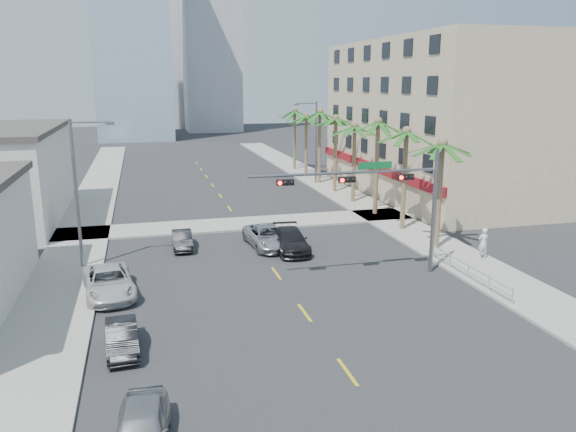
% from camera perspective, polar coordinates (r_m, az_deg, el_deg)
% --- Properties ---
extents(ground, '(260.00, 260.00, 0.00)m').
position_cam_1_polar(ground, '(24.58, 4.38, -13.34)').
color(ground, '#262628').
rests_on(ground, ground).
extents(sidewalk_right, '(4.00, 120.00, 0.15)m').
position_cam_1_polar(sidewalk_right, '(46.36, 10.43, -0.46)').
color(sidewalk_right, gray).
rests_on(sidewalk_right, ground).
extents(sidewalk_left, '(4.00, 120.00, 0.15)m').
position_cam_1_polar(sidewalk_left, '(42.42, -20.49, -2.41)').
color(sidewalk_left, gray).
rests_on(sidewalk_left, ground).
extents(sidewalk_cross, '(80.00, 4.00, 0.15)m').
position_cam_1_polar(sidewalk_cross, '(44.69, -4.78, -0.80)').
color(sidewalk_cross, gray).
rests_on(sidewalk_cross, ground).
extents(building_right, '(15.25, 28.00, 15.00)m').
position_cam_1_polar(building_right, '(58.65, 15.58, 9.51)').
color(building_right, tan).
rests_on(building_right, ground).
extents(tower_far_left, '(14.00, 14.00, 48.00)m').
position_cam_1_polar(tower_far_left, '(116.42, -15.79, 19.40)').
color(tower_far_left, '#99B2C6').
rests_on(tower_far_left, ground).
extents(tower_far_center, '(16.00, 16.00, 42.00)m').
position_cam_1_polar(tower_far_center, '(146.09, -13.50, 17.04)').
color(tower_far_center, '#ADADB2').
rests_on(tower_far_center, ground).
extents(traffic_signal_mast, '(11.12, 0.54, 7.20)m').
position_cam_1_polar(traffic_signal_mast, '(32.06, 9.74, 2.49)').
color(traffic_signal_mast, slate).
rests_on(traffic_signal_mast, ground).
extents(palm_tree_0, '(4.80, 4.80, 7.80)m').
position_cam_1_polar(palm_tree_0, '(37.97, 15.42, 6.98)').
color(palm_tree_0, brown).
rests_on(palm_tree_0, ground).
extents(palm_tree_1, '(4.80, 4.80, 8.16)m').
position_cam_1_polar(palm_tree_1, '(42.50, 11.95, 8.29)').
color(palm_tree_1, brown).
rests_on(palm_tree_1, ground).
extents(palm_tree_2, '(4.80, 4.80, 8.52)m').
position_cam_1_polar(palm_tree_2, '(47.17, 9.15, 9.32)').
color(palm_tree_2, brown).
rests_on(palm_tree_2, ground).
extents(palm_tree_3, '(4.80, 4.80, 7.80)m').
position_cam_1_polar(palm_tree_3, '(52.01, 6.80, 9.00)').
color(palm_tree_3, brown).
rests_on(palm_tree_3, ground).
extents(palm_tree_4, '(4.80, 4.80, 8.16)m').
position_cam_1_polar(palm_tree_4, '(56.85, 4.89, 9.77)').
color(palm_tree_4, brown).
rests_on(palm_tree_4, ground).
extents(palm_tree_5, '(4.80, 4.80, 8.52)m').
position_cam_1_polar(palm_tree_5, '(61.75, 3.27, 10.42)').
color(palm_tree_5, brown).
rests_on(palm_tree_5, ground).
extents(palm_tree_6, '(4.80, 4.80, 7.80)m').
position_cam_1_polar(palm_tree_6, '(66.75, 1.87, 10.06)').
color(palm_tree_6, brown).
rests_on(palm_tree_6, ground).
extents(palm_tree_7, '(4.80, 4.80, 8.16)m').
position_cam_1_polar(palm_tree_7, '(71.72, 0.68, 10.59)').
color(palm_tree_7, brown).
rests_on(palm_tree_7, ground).
extents(streetlight_left, '(2.55, 0.25, 9.00)m').
position_cam_1_polar(streetlight_left, '(35.41, -20.44, 2.85)').
color(streetlight_left, slate).
rests_on(streetlight_left, ground).
extents(streetlight_right, '(2.55, 0.25, 9.00)m').
position_cam_1_polar(streetlight_right, '(61.77, 2.70, 7.89)').
color(streetlight_right, slate).
rests_on(streetlight_right, ground).
extents(guardrail, '(0.08, 8.08, 1.00)m').
position_cam_1_polar(guardrail, '(33.62, 17.88, -5.21)').
color(guardrail, silver).
rests_on(guardrail, ground).
extents(car_parked_near, '(2.02, 4.28, 1.42)m').
position_cam_1_polar(car_parked_near, '(18.94, -14.65, -20.20)').
color(car_parked_near, '#A4A5A9').
rests_on(car_parked_near, ground).
extents(car_parked_mid, '(1.51, 3.77, 1.22)m').
position_cam_1_polar(car_parked_mid, '(25.09, -16.52, -11.76)').
color(car_parked_mid, black).
rests_on(car_parked_mid, ground).
extents(car_parked_far, '(3.12, 5.59, 1.48)m').
position_cam_1_polar(car_parked_far, '(31.37, -17.75, -6.42)').
color(car_parked_far, silver).
rests_on(car_parked_far, ground).
extents(car_lane_left, '(1.36, 3.72, 1.22)m').
position_cam_1_polar(car_lane_left, '(38.80, -10.70, -2.40)').
color(car_lane_left, black).
rests_on(car_lane_left, ground).
extents(car_lane_center, '(2.87, 5.47, 1.47)m').
position_cam_1_polar(car_lane_center, '(38.46, -2.08, -2.11)').
color(car_lane_center, '#B3B4B8').
rests_on(car_lane_center, ground).
extents(car_lane_right, '(2.45, 5.21, 1.47)m').
position_cam_1_polar(car_lane_right, '(37.54, 0.28, -2.49)').
color(car_lane_right, black).
rests_on(car_lane_right, ground).
extents(pedestrian, '(0.75, 0.52, 1.97)m').
position_cam_1_polar(pedestrian, '(37.60, 19.22, -2.61)').
color(pedestrian, silver).
rests_on(pedestrian, sidewalk_right).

